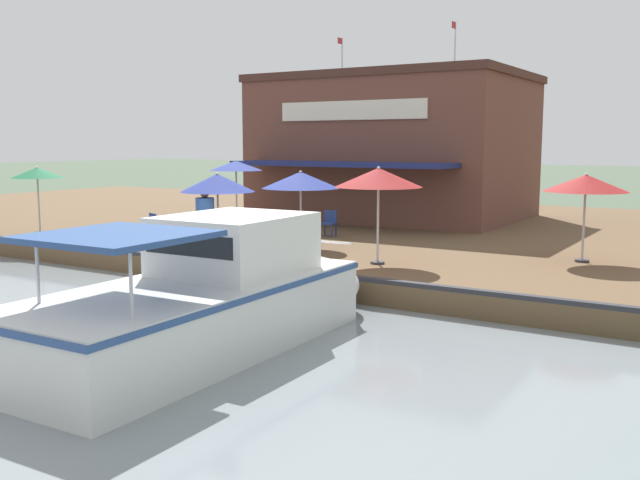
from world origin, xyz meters
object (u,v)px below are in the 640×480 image
at_px(patio_umbrella_mid_patio_left, 217,183).
at_px(patio_umbrella_mid_patio_right, 301,180).
at_px(patio_umbrella_near_quay_edge, 37,173).
at_px(cafe_chair_beside_entrance, 149,225).
at_px(patio_umbrella_back_row, 236,166).
at_px(motorboat_second_along, 223,296).
at_px(cafe_chair_facing_river, 329,222).
at_px(person_mid_patio, 205,213).
at_px(cafe_chair_mid_patio, 225,228).
at_px(patio_umbrella_far_corner, 586,183).
at_px(patio_umbrella_by_entrance, 378,178).
at_px(cafe_chair_far_corner_seat, 277,243).
at_px(waterfront_restaurant, 394,147).
at_px(cafe_chair_under_first_umbrella, 197,225).

distance_m(patio_umbrella_mid_patio_left, patio_umbrella_mid_patio_right, 2.42).
distance_m(patio_umbrella_near_quay_edge, cafe_chair_beside_entrance, 4.77).
distance_m(patio_umbrella_back_row, motorboat_second_along, 11.94).
relative_size(patio_umbrella_mid_patio_left, cafe_chair_facing_river, 2.63).
relative_size(cafe_chair_facing_river, person_mid_patio, 0.47).
bearing_deg(cafe_chair_mid_patio, cafe_chair_beside_entrance, -74.48).
bearing_deg(patio_umbrella_mid_patio_left, motorboat_second_along, 40.37).
height_order(patio_umbrella_mid_patio_right, motorboat_second_along, patio_umbrella_mid_patio_right).
relative_size(patio_umbrella_far_corner, patio_umbrella_near_quay_edge, 1.01).
height_order(patio_umbrella_by_entrance, cafe_chair_far_corner_seat, patio_umbrella_by_entrance).
bearing_deg(cafe_chair_far_corner_seat, patio_umbrella_mid_patio_right, -160.58).
height_order(patio_umbrella_back_row, person_mid_patio, patio_umbrella_back_row).
bearing_deg(patio_umbrella_by_entrance, cafe_chair_beside_entrance, -91.27).
xyz_separation_m(waterfront_restaurant, cafe_chair_facing_river, (6.83, 0.96, -2.42)).
bearing_deg(cafe_chair_mid_patio, patio_umbrella_mid_patio_right, 101.62).
distance_m(cafe_chair_facing_river, motorboat_second_along, 10.92).
bearing_deg(motorboat_second_along, cafe_chair_facing_river, -159.14).
relative_size(patio_umbrella_mid_patio_left, cafe_chair_mid_patio, 2.63).
height_order(cafe_chair_far_corner_seat, cafe_chair_facing_river, same).
distance_m(patio_umbrella_far_corner, cafe_chair_mid_patio, 10.42).
bearing_deg(cafe_chair_far_corner_seat, patio_umbrella_by_entrance, 113.36).
distance_m(patio_umbrella_mid_patio_right, person_mid_patio, 3.02).
height_order(patio_umbrella_mid_patio_right, cafe_chair_mid_patio, patio_umbrella_mid_patio_right).
bearing_deg(motorboat_second_along, cafe_chair_beside_entrance, -127.73).
relative_size(patio_umbrella_back_row, patio_umbrella_far_corner, 1.09).
xyz_separation_m(cafe_chair_far_corner_seat, cafe_chair_mid_patio, (-1.91, -3.30, 0.00)).
bearing_deg(patio_umbrella_near_quay_edge, cafe_chair_facing_river, 117.37).
height_order(patio_umbrella_back_row, cafe_chair_facing_river, patio_umbrella_back_row).
relative_size(patio_umbrella_mid_patio_right, patio_umbrella_near_quay_edge, 1.00).
distance_m(patio_umbrella_by_entrance, cafe_chair_mid_patio, 6.01).
xyz_separation_m(waterfront_restaurant, cafe_chair_beside_entrance, (10.68, -3.37, -2.42)).
height_order(patio_umbrella_mid_patio_right, cafe_chair_facing_river, patio_umbrella_mid_patio_right).
distance_m(person_mid_patio, motorboat_second_along, 7.04).
bearing_deg(patio_umbrella_back_row, patio_umbrella_near_quay_edge, -56.13).
height_order(patio_umbrella_mid_patio_right, cafe_chair_beside_entrance, patio_umbrella_mid_patio_right).
height_order(cafe_chair_facing_river, cafe_chair_beside_entrance, same).
height_order(waterfront_restaurant, patio_umbrella_by_entrance, waterfront_restaurant).
xyz_separation_m(patio_umbrella_mid_patio_left, patio_umbrella_mid_patio_right, (-1.76, 1.66, 0.05)).
relative_size(patio_umbrella_near_quay_edge, person_mid_patio, 1.26).
xyz_separation_m(patio_umbrella_mid_patio_right, cafe_chair_under_first_umbrella, (0.38, -3.67, -1.51)).
relative_size(patio_umbrella_far_corner, patio_umbrella_mid_patio_right, 1.01).
relative_size(patio_umbrella_by_entrance, patio_umbrella_near_quay_edge, 1.09).
bearing_deg(motorboat_second_along, patio_umbrella_back_row, -142.90).
relative_size(patio_umbrella_mid_patio_right, cafe_chair_facing_river, 2.67).
bearing_deg(cafe_chair_far_corner_seat, waterfront_restaurant, -168.46).
bearing_deg(patio_umbrella_near_quay_edge, cafe_chair_mid_patio, 101.32).
xyz_separation_m(waterfront_restaurant, person_mid_patio, (11.95, 0.06, -1.75)).
relative_size(patio_umbrella_by_entrance, motorboat_second_along, 0.30).
bearing_deg(patio_umbrella_far_corner, person_mid_patio, -65.63).
distance_m(patio_umbrella_back_row, cafe_chair_far_corner_seat, 6.58).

